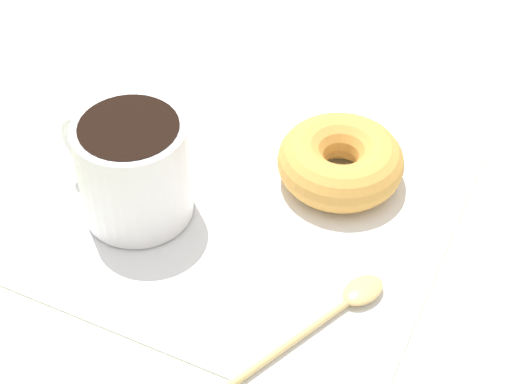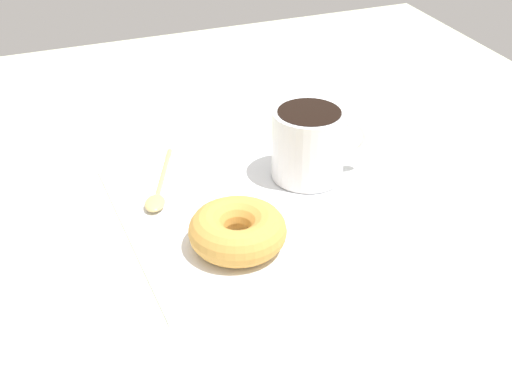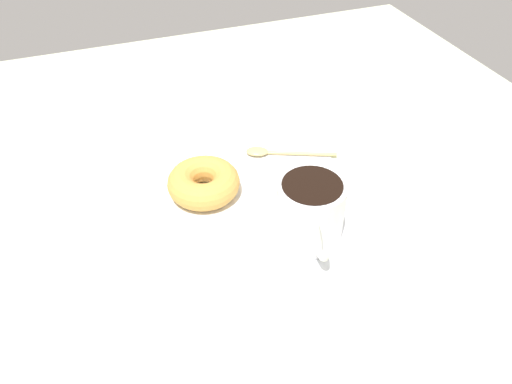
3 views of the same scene
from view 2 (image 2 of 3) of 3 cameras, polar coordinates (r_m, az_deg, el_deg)
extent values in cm
cube|color=beige|center=(85.24, -1.55, -1.83)|extent=(120.00, 120.00, 2.00)
cube|color=white|center=(84.46, 0.00, -1.23)|extent=(31.87, 31.87, 0.30)
cylinder|color=white|center=(88.47, 4.18, 3.81)|extent=(8.97, 8.97, 8.83)
cylinder|color=black|center=(86.53, 4.29, 6.26)|extent=(7.77, 7.77, 0.60)
torus|color=white|center=(89.87, 7.24, 4.12)|extent=(5.91, 1.82, 5.84)
torus|color=gold|center=(76.90, -1.48, -3.10)|extent=(10.69, 10.69, 4.00)
ellipsoid|color=#D8B772|center=(84.94, -8.10, -0.90)|extent=(3.62, 4.25, 0.90)
cylinder|color=#D8B772|center=(90.94, -7.41, 1.47)|extent=(5.16, 11.08, 0.56)
camera|label=1|loc=(1.09, -23.42, 32.35)|focal=60.00mm
camera|label=3|loc=(0.90, 42.52, 26.60)|focal=35.00mm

